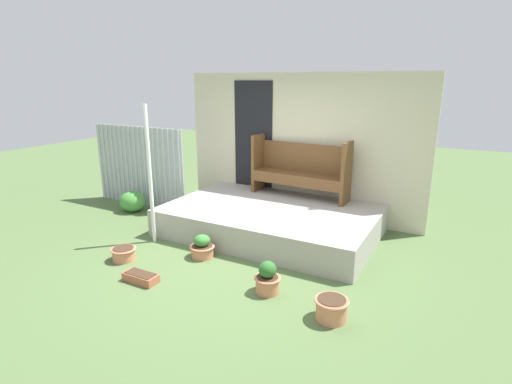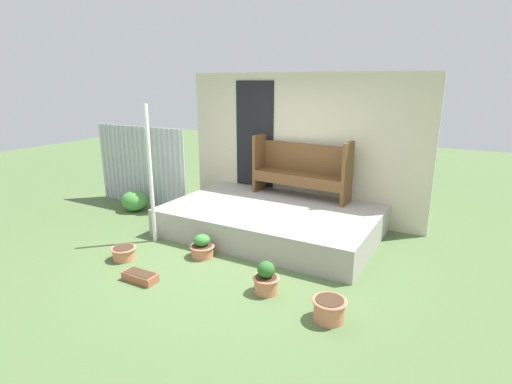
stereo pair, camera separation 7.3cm
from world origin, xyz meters
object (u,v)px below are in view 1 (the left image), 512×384
at_px(bench, 300,167).
at_px(flower_pot_left, 124,253).
at_px(shrub_by_fence, 133,201).
at_px(support_post, 150,176).
at_px(flower_pot_right, 267,279).
at_px(planter_box_rect, 141,277).
at_px(flower_pot_far_right, 331,308).
at_px(flower_pot_middle, 202,247).

xyz_separation_m(bench, flower_pot_left, (-1.53, -2.77, -0.88)).
distance_m(bench, shrub_by_fence, 3.31).
relative_size(support_post, flower_pot_right, 5.31).
height_order(support_post, bench, support_post).
distance_m(support_post, bench, 2.61).
bearing_deg(shrub_by_fence, bench, 19.74).
distance_m(support_post, flower_pot_right, 2.51).
bearing_deg(bench, planter_box_rect, -101.95).
relative_size(bench, flower_pot_left, 5.05).
xyz_separation_m(flower_pot_right, planter_box_rect, (-1.53, -0.53, -0.12)).
bearing_deg(flower_pot_far_right, flower_pot_middle, 163.58).
distance_m(flower_pot_right, flower_pot_far_right, 0.87).
bearing_deg(support_post, flower_pot_right, -13.63).
bearing_deg(shrub_by_fence, support_post, -34.25).
xyz_separation_m(flower_pot_left, shrub_by_fence, (-1.50, 1.68, 0.10)).
bearing_deg(flower_pot_far_right, flower_pot_right, 168.08).
height_order(flower_pot_right, planter_box_rect, flower_pot_right).
distance_m(bench, flower_pot_right, 2.80).
xyz_separation_m(bench, flower_pot_right, (0.67, -2.60, -0.80)).
relative_size(support_post, planter_box_rect, 4.65).
bearing_deg(planter_box_rect, flower_pot_far_right, 8.25).
xyz_separation_m(flower_pot_middle, shrub_by_fence, (-2.42, 1.07, 0.05)).
xyz_separation_m(support_post, flower_pot_middle, (1.01, -0.11, -0.92)).
relative_size(bench, flower_pot_right, 4.46).
relative_size(planter_box_rect, shrub_by_fence, 0.88).
bearing_deg(flower_pot_right, support_post, 166.37).
height_order(support_post, flower_pot_far_right, support_post).
bearing_deg(support_post, flower_pot_middle, -6.03).
distance_m(bench, flower_pot_left, 3.28).
distance_m(flower_pot_far_right, shrub_by_fence, 4.85).
height_order(bench, shrub_by_fence, bench).
xyz_separation_m(flower_pot_left, flower_pot_right, (2.20, 0.17, 0.07)).
relative_size(support_post, flower_pot_middle, 5.94).
distance_m(planter_box_rect, shrub_by_fence, 2.98).
xyz_separation_m(flower_pot_middle, flower_pot_far_right, (2.13, -0.63, -0.01)).
bearing_deg(flower_pot_left, flower_pot_far_right, -0.21).
distance_m(flower_pot_middle, flower_pot_far_right, 2.22).
relative_size(flower_pot_far_right, shrub_by_fence, 0.71).
relative_size(flower_pot_middle, flower_pot_far_right, 0.97).
xyz_separation_m(support_post, planter_box_rect, (0.75, -1.08, -1.01)).
relative_size(support_post, flower_pot_far_right, 5.75).
height_order(flower_pot_right, flower_pot_far_right, flower_pot_right).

